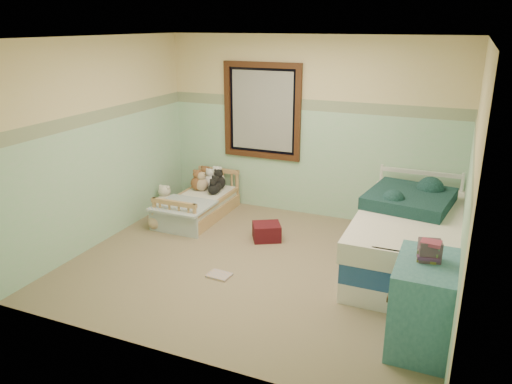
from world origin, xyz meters
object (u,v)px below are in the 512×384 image
at_px(twin_bed_frame, 405,259).
at_px(dresser, 423,304).
at_px(floor_book, 219,275).
at_px(toddler_bed_frame, 199,211).
at_px(plush_floor_tan, 156,222).
at_px(red_pillow, 267,232).
at_px(plush_floor_cream, 165,203).

xyz_separation_m(twin_bed_frame, dresser, (0.30, -1.41, 0.28)).
height_order(dresser, floor_book, dresser).
relative_size(toddler_bed_frame, plush_floor_tan, 6.34).
relative_size(toddler_bed_frame, dresser, 1.72).
bearing_deg(toddler_bed_frame, plush_floor_tan, -115.61).
bearing_deg(floor_book, toddler_bed_frame, 130.20).
xyz_separation_m(toddler_bed_frame, red_pillow, (1.19, -0.36, 0.02)).
xyz_separation_m(plush_floor_cream, red_pillow, (1.74, -0.34, -0.03)).
bearing_deg(plush_floor_cream, twin_bed_frame, -7.31).
distance_m(plush_floor_cream, twin_bed_frame, 3.50).
bearing_deg(plush_floor_cream, toddler_bed_frame, 2.98).
height_order(plush_floor_tan, floor_book, plush_floor_tan).
distance_m(plush_floor_cream, red_pillow, 1.77).
xyz_separation_m(plush_floor_tan, dresser, (3.52, -1.25, 0.29)).
height_order(toddler_bed_frame, dresser, dresser).
distance_m(toddler_bed_frame, dresser, 3.75).
bearing_deg(toddler_bed_frame, plush_floor_cream, -177.02).
bearing_deg(twin_bed_frame, floor_book, -151.43).
height_order(twin_bed_frame, red_pillow, twin_bed_frame).
height_order(plush_floor_cream, red_pillow, plush_floor_cream).
height_order(toddler_bed_frame, floor_book, toddler_bed_frame).
relative_size(toddler_bed_frame, red_pillow, 3.93).
bearing_deg(plush_floor_tan, dresser, -19.57).
distance_m(plush_floor_cream, plush_floor_tan, 0.65).
bearing_deg(twin_bed_frame, red_pillow, 176.38).
bearing_deg(twin_bed_frame, toddler_bed_frame, 170.80).
xyz_separation_m(toddler_bed_frame, floor_book, (1.08, -1.48, -0.07)).
xyz_separation_m(toddler_bed_frame, dresser, (3.22, -1.89, 0.31)).
relative_size(dresser, floor_book, 3.12).
height_order(toddler_bed_frame, plush_floor_tan, plush_floor_tan).
height_order(plush_floor_cream, floor_book, plush_floor_cream).
bearing_deg(toddler_bed_frame, floor_book, -53.95).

